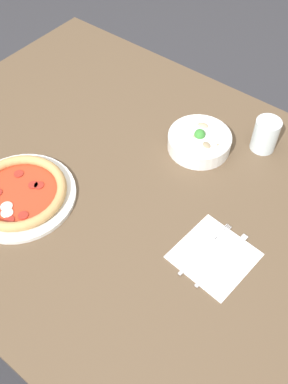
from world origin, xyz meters
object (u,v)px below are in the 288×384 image
(knife, at_px, (220,262))
(glass, at_px, (265,135))
(bowl, at_px, (199,141))
(pizza, at_px, (19,193))
(fork, at_px, (205,250))

(knife, height_order, glass, glass)
(knife, bearing_deg, bowl, 47.31)
(glass, bearing_deg, pizza, -126.46)
(pizza, height_order, knife, pizza)
(fork, relative_size, glass, 1.92)
(knife, bearing_deg, glass, 21.00)
(bowl, height_order, glass, glass)
(pizza, xyz_separation_m, knife, (0.52, 0.16, -0.01))
(fork, bearing_deg, glass, 14.82)
(fork, relative_size, knife, 0.99)
(pizza, xyz_separation_m, bowl, (0.27, 0.45, 0.01))
(pizza, distance_m, glass, 0.70)
(pizza, bearing_deg, knife, 16.74)
(glass, bearing_deg, bowl, -141.23)
(bowl, distance_m, fork, 0.35)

